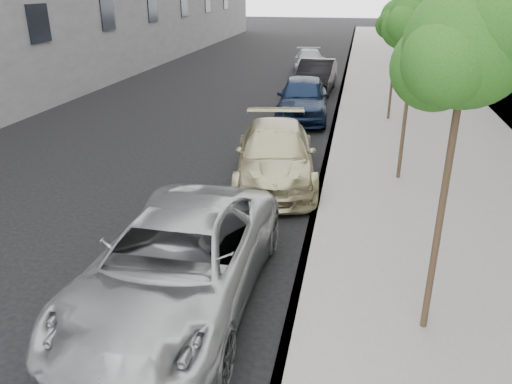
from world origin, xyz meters
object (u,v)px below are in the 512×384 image
(sedan_black, at_px, (316,76))
(sedan_rear, at_px, (309,61))
(tree_near, at_px, (470,45))
(suv, at_px, (275,154))
(minivan, at_px, (177,263))
(sedan_blue, at_px, (303,98))
(tree_far, at_px, (399,17))
(tree_mid, at_px, (418,16))

(sedan_black, bearing_deg, sedan_rear, 101.07)
(tree_near, relative_size, suv, 0.99)
(minivan, distance_m, sedan_blue, 12.97)
(suv, bearing_deg, sedan_blue, 81.17)
(sedan_blue, bearing_deg, sedan_rear, 90.24)
(sedan_blue, bearing_deg, minivan, -96.75)
(minivan, bearing_deg, tree_far, 73.40)
(tree_mid, distance_m, sedan_rear, 18.83)
(sedan_rear, bearing_deg, sedan_black, -89.08)
(tree_mid, relative_size, minivan, 0.88)
(sedan_rear, bearing_deg, tree_mid, -84.48)
(tree_far, xyz_separation_m, minivan, (-3.96, -13.00, -3.09))
(suv, distance_m, sedan_black, 12.34)
(tree_near, bearing_deg, minivan, 179.97)
(tree_near, bearing_deg, sedan_rear, 99.91)
(tree_mid, height_order, minivan, tree_mid)
(minivan, height_order, sedan_black, minivan)
(tree_far, bearing_deg, tree_mid, -90.00)
(sedan_blue, relative_size, sedan_black, 1.03)
(suv, distance_m, sedan_rear, 18.52)
(minivan, relative_size, sedan_blue, 1.17)
(tree_near, xyz_separation_m, sedan_black, (-3.33, 18.32, -3.52))
(sedan_blue, bearing_deg, sedan_black, 85.20)
(tree_near, distance_m, suv, 7.71)
(tree_near, xyz_separation_m, minivan, (-3.96, 0.00, -3.51))
(tree_mid, relative_size, sedan_blue, 1.03)
(tree_mid, bearing_deg, tree_far, 90.00)
(tree_far, bearing_deg, sedan_blue, -179.25)
(sedan_black, bearing_deg, tree_mid, -71.99)
(tree_near, distance_m, tree_far, 13.01)
(tree_far, bearing_deg, tree_near, -90.00)
(tree_near, bearing_deg, suv, 119.07)
(tree_far, xyz_separation_m, suv, (-3.33, -7.02, -3.13))
(sedan_blue, distance_m, sedan_black, 5.37)
(tree_far, height_order, minivan, tree_far)
(suv, bearing_deg, sedan_black, 80.70)
(tree_mid, xyz_separation_m, tree_far, (0.00, 6.50, -0.39))
(minivan, relative_size, sedan_rear, 1.28)
(sedan_black, distance_m, sedan_rear, 6.23)
(tree_far, distance_m, sedan_black, 7.00)
(minivan, bearing_deg, sedan_blue, 87.80)
(tree_near, relative_size, sedan_black, 1.08)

